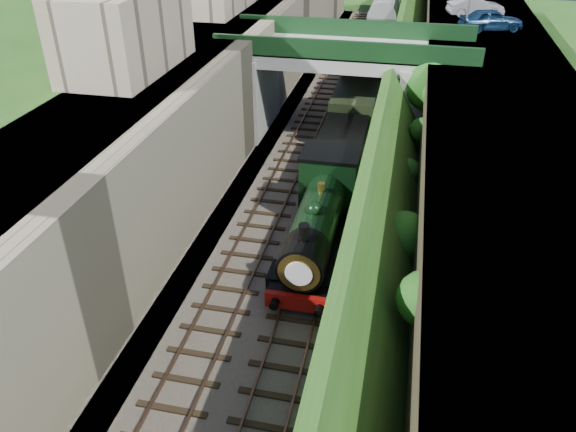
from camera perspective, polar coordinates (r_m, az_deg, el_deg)
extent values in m
plane|color=#1E4714|center=(20.23, -5.46, -19.07)|extent=(160.00, 160.00, 0.00)
cube|color=#473F38|center=(35.93, 4.01, 5.81)|extent=(10.00, 90.00, 0.20)
cube|color=#756B56|center=(35.74, -4.71, 11.55)|extent=(1.00, 90.00, 7.00)
cube|color=#262628|center=(36.88, -10.04, 11.81)|extent=(6.00, 90.00, 7.00)
cube|color=#262628|center=(34.79, 20.01, 8.52)|extent=(8.00, 90.00, 6.25)
cube|color=#1E4714|center=(34.60, 12.47, 8.80)|extent=(4.02, 90.00, 6.36)
sphere|color=#194C14|center=(18.22, 13.81, -8.19)|extent=(1.86, 1.86, 1.86)
sphere|color=#194C14|center=(23.29, 7.87, -7.92)|extent=(1.93, 1.93, 1.93)
sphere|color=#194C14|center=(23.18, 11.75, -2.14)|extent=(2.17, 2.17, 2.17)
sphere|color=#194C14|center=(27.37, 9.35, -0.75)|extent=(1.98, 1.98, 1.98)
sphere|color=#194C14|center=(28.85, 11.99, 4.42)|extent=(1.39, 1.39, 1.39)
sphere|color=#194C14|center=(31.62, 13.42, 8.50)|extent=(1.35, 1.35, 1.35)
sphere|color=#194C14|center=(34.00, 14.78, 11.77)|extent=(1.60, 1.60, 1.60)
sphere|color=#194C14|center=(37.18, 10.88, 8.36)|extent=(2.24, 2.24, 2.24)
sphere|color=#194C14|center=(40.39, 13.14, 12.81)|extent=(1.87, 1.87, 1.87)
sphere|color=#194C14|center=(42.89, 10.95, 10.92)|extent=(1.97, 1.97, 1.97)
sphere|color=#194C14|center=(46.56, 12.62, 14.35)|extent=(2.13, 2.13, 2.13)
sphere|color=#194C14|center=(48.47, 12.86, 15.21)|extent=(1.85, 1.85, 1.85)
sphere|color=#194C14|center=(52.21, 11.27, 14.18)|extent=(2.14, 2.14, 2.14)
sphere|color=#194C14|center=(55.36, 12.44, 16.40)|extent=(2.29, 2.29, 2.29)
sphere|color=#194C14|center=(58.06, 14.81, 19.83)|extent=(1.34, 1.34, 1.34)
cube|color=black|center=(36.18, 0.87, 6.31)|extent=(2.50, 90.00, 0.07)
cube|color=brown|center=(36.27, -0.25, 6.55)|extent=(0.08, 90.00, 0.14)
cube|color=brown|center=(36.01, 1.99, 6.34)|extent=(0.08, 90.00, 0.14)
cube|color=black|center=(35.74, 5.92, 5.81)|extent=(2.50, 90.00, 0.07)
cube|color=brown|center=(35.77, 4.79, 6.06)|extent=(0.08, 90.00, 0.14)
cube|color=brown|center=(35.64, 7.08, 5.82)|extent=(0.08, 90.00, 0.14)
cube|color=gray|center=(37.66, 6.10, 16.02)|extent=(16.00, 6.00, 0.90)
cube|color=#153B1A|center=(34.67, 5.58, 16.34)|extent=(16.00, 0.30, 1.20)
cube|color=#153B1A|center=(40.18, 6.72, 18.36)|extent=(16.00, 0.30, 1.20)
cube|color=gray|center=(39.58, -2.98, 12.60)|extent=(1.40, 6.40, 5.70)
cube|color=gray|center=(38.29, 12.98, 11.19)|extent=(2.40, 6.40, 5.70)
cube|color=gray|center=(30.37, -16.21, 17.75)|extent=(4.00, 8.00, 4.00)
cylinder|color=black|center=(36.59, 13.73, 9.05)|extent=(0.30, 0.30, 4.40)
sphere|color=#194C14|center=(35.72, 14.26, 12.90)|extent=(3.60, 3.60, 3.60)
sphere|color=#194C14|center=(36.69, 14.93, 12.30)|extent=(2.40, 2.40, 2.40)
imported|color=#122C4F|center=(43.43, 19.94, 18.24)|extent=(4.61, 2.97, 1.46)
imported|color=#9A9A9E|center=(47.99, 18.51, 19.53)|extent=(4.38, 2.38, 1.37)
cube|color=black|center=(26.12, 2.84, -3.85)|extent=(2.40, 8.40, 0.60)
cube|color=black|center=(26.63, 3.24, -1.68)|extent=(2.70, 10.00, 0.35)
cube|color=maroon|center=(22.65, 1.03, -8.77)|extent=(2.70, 0.25, 0.70)
cylinder|color=black|center=(25.27, 3.02, -0.17)|extent=(1.90, 5.60, 1.90)
cylinder|color=black|center=(22.56, 1.58, -4.45)|extent=(1.96, 1.80, 1.96)
cylinder|color=white|center=(21.79, 1.08, -5.92)|extent=(1.10, 0.05, 1.10)
cylinder|color=black|center=(21.88, 1.62, -1.90)|extent=(0.44, 0.44, 0.90)
sphere|color=black|center=(23.91, 2.68, 0.65)|extent=(0.76, 0.76, 0.76)
cylinder|color=#A57F33|center=(25.41, 3.40, 2.87)|extent=(0.32, 0.32, 0.50)
cube|color=black|center=(28.30, 4.28, 3.81)|extent=(2.75, 2.40, 2.80)
cube|color=black|center=(27.67, 4.40, 6.48)|extent=(2.85, 2.50, 0.15)
cube|color=black|center=(24.06, -1.18, -6.29)|extent=(0.60, 1.40, 0.90)
cube|color=black|center=(23.71, 4.75, -7.07)|extent=(0.60, 1.40, 0.90)
cube|color=black|center=(33.12, 5.31, 4.09)|extent=(2.30, 6.00, 0.50)
cube|color=black|center=(33.01, 5.33, 4.48)|extent=(2.60, 6.00, 0.50)
cube|color=black|center=(32.49, 5.44, 6.37)|extent=(2.70, 6.00, 2.40)
cube|color=black|center=(31.98, 5.55, 8.40)|extent=(2.50, 5.60, 0.20)
cube|color=black|center=(44.67, 7.58, 11.26)|extent=(2.30, 17.00, 0.40)
cube|color=black|center=(44.59, 7.60, 11.56)|extent=(2.50, 17.00, 0.50)
cube|color=#232D19|center=(44.11, 7.74, 13.39)|extent=(2.80, 18.00, 2.70)
cube|color=slate|center=(43.68, 7.88, 15.26)|extent=(2.90, 18.00, 0.50)
cube|color=black|center=(62.65, 9.45, 16.96)|extent=(2.30, 17.00, 0.40)
cube|color=black|center=(62.59, 9.47, 17.18)|extent=(2.50, 17.00, 0.50)
cube|color=#232D19|center=(62.25, 9.59, 18.51)|extent=(2.80, 18.00, 2.70)
cube|color=slate|center=(61.94, 9.72, 19.86)|extent=(2.90, 18.00, 0.50)
cube|color=black|center=(80.99, 10.53, 20.09)|extent=(2.30, 17.00, 0.40)
cube|color=black|center=(80.95, 10.54, 20.26)|extent=(2.50, 17.00, 0.50)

